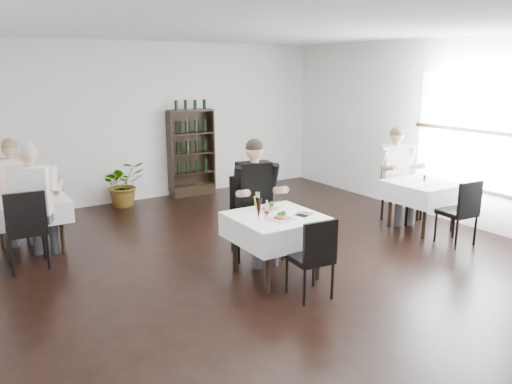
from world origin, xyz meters
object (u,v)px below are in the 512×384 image
(potted_tree, at_px, (124,184))
(wine_shelf, at_px, (192,153))
(diner_main, at_px, (257,191))
(main_table, at_px, (276,227))

(potted_tree, bearing_deg, wine_shelf, 4.96)
(diner_main, bearing_deg, wine_shelf, 77.86)
(potted_tree, distance_m, diner_main, 3.68)
(main_table, distance_m, potted_tree, 4.23)
(wine_shelf, distance_m, diner_main, 3.80)
(main_table, bearing_deg, potted_tree, 97.51)
(wine_shelf, bearing_deg, diner_main, -102.14)
(wine_shelf, distance_m, main_table, 4.41)
(main_table, xyz_separation_m, diner_main, (0.10, 0.60, 0.32))
(main_table, xyz_separation_m, potted_tree, (-0.55, 4.19, -0.20))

